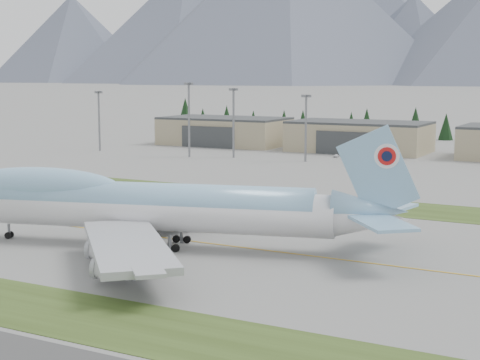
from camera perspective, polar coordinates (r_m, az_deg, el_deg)
The scene contains 9 objects.
ground at distance 125.14m, azimuth -6.71°, elevation -4.39°, with size 7000.00×7000.00×0.00m, color slate.
grass_strip_far at distance 163.45m, azimuth 2.29°, elevation -1.38°, with size 400.00×18.00×0.08m, color #314318.
taxiway_line_main at distance 125.14m, azimuth -6.71°, elevation -4.39°, with size 400.00×0.40×0.02m, color gold.
boeing_747_freighter at distance 117.33m, azimuth -7.05°, elevation -1.96°, with size 75.76×63.09×19.94m.
hangar_left at distance 287.42m, azimuth -1.22°, elevation 3.82°, with size 48.00×26.60×10.80m.
hangar_center at distance 265.07m, azimuth 9.23°, elevation 3.35°, with size 48.00×26.60×10.80m.
floodlight_masts at distance 245.19m, azimuth -2.90°, elevation 5.49°, with size 81.87×9.24×24.63m.
service_vehicle_a at distance 245.75m, azimuth 7.45°, elevation 1.76°, with size 1.26×3.11×1.06m, color silver.
service_vehicle_b at distance 240.54m, azimuth 11.51°, elevation 1.52°, with size 1.19×3.37×1.11m, color gold.
Camera 1 is at (69.74, -100.33, 27.02)m, focal length 55.00 mm.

